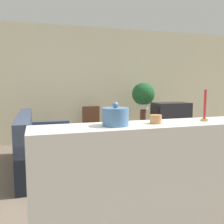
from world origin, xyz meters
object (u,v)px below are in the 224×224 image
Objects in this scene: couch at (45,150)px; decorative_bowl at (115,117)px; wooden_chair at (92,123)px; potted_plant at (143,94)px; television at (171,116)px.

couch is 2.33m from decorative_bowl.
decorative_bowl is (-0.57, -3.47, 0.62)m from wooden_chair.
potted_plant reaches higher than couch.
television is 3.15× the size of decorative_bowl.
decorative_bowl is (0.51, -2.13, 0.80)m from couch.
couch is 2.40× the size of wooden_chair.
couch is at bearing -151.38° from potted_plant.
wooden_chair is at bearing 175.29° from potted_plant.
couch is 3.32× the size of potted_plant.
television is (2.39, 0.18, 0.43)m from couch.
decorative_bowl is at bearing -117.69° from potted_plant.
wooden_chair is at bearing 80.68° from decorative_bowl.
decorative_bowl reaches higher than wooden_chair.
decorative_bowl reaches higher than television.
wooden_chair is (-1.31, 1.17, -0.26)m from television.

